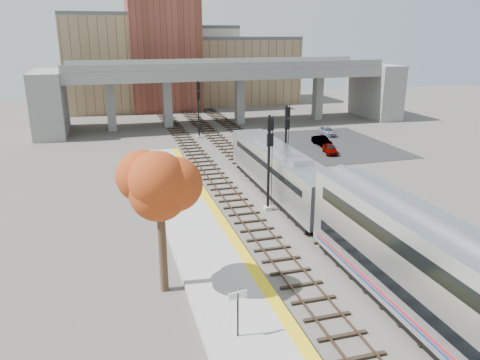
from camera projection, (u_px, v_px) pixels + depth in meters
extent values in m
plane|color=#47423D|center=(333.00, 259.00, 29.18)|extent=(160.00, 160.00, 0.00)
cube|color=#9E9E99|center=(220.00, 272.00, 27.20)|extent=(4.50, 60.00, 0.35)
cube|color=yellow|center=(251.00, 265.00, 27.65)|extent=(0.70, 60.00, 0.01)
cube|color=black|center=(231.00, 197.00, 39.75)|extent=(2.50, 95.00, 0.14)
cube|color=brown|center=(223.00, 197.00, 39.52)|extent=(0.07, 95.00, 0.14)
cube|color=brown|center=(239.00, 195.00, 39.90)|extent=(0.07, 95.00, 0.14)
cube|color=black|center=(277.00, 193.00, 40.86)|extent=(2.50, 95.00, 0.14)
cube|color=brown|center=(269.00, 192.00, 40.64)|extent=(0.07, 95.00, 0.14)
cube|color=brown|center=(285.00, 191.00, 41.02)|extent=(0.07, 95.00, 0.14)
cube|color=black|center=(319.00, 189.00, 41.93)|extent=(2.50, 95.00, 0.14)
cube|color=brown|center=(312.00, 188.00, 41.71)|extent=(0.07, 95.00, 0.14)
cube|color=brown|center=(326.00, 187.00, 42.09)|extent=(0.07, 95.00, 0.14)
cube|color=slate|center=(227.00, 72.00, 69.33)|extent=(46.00, 10.00, 1.50)
cube|color=slate|center=(235.00, 66.00, 64.56)|extent=(46.00, 0.20, 1.00)
cube|color=slate|center=(219.00, 62.00, 73.34)|extent=(46.00, 0.20, 1.00)
cube|color=slate|center=(111.00, 106.00, 66.10)|extent=(1.20, 1.60, 7.00)
cube|color=slate|center=(167.00, 103.00, 68.23)|extent=(1.20, 1.60, 7.00)
cube|color=slate|center=(240.00, 100.00, 71.15)|extent=(1.20, 1.60, 7.00)
cube|color=slate|center=(318.00, 97.00, 74.61)|extent=(1.20, 1.60, 7.00)
cube|color=slate|center=(50.00, 103.00, 63.74)|extent=(4.00, 12.00, 8.50)
cube|color=slate|center=(373.00, 90.00, 77.05)|extent=(4.00, 12.00, 8.50)
cube|color=#987E58|center=(117.00, 64.00, 83.56)|extent=(18.00, 14.00, 16.00)
cube|color=#4C4C4F|center=(113.00, 15.00, 81.04)|extent=(18.00, 14.00, 0.60)
cube|color=beige|center=(190.00, 66.00, 92.17)|extent=(16.00, 16.00, 14.00)
cube|color=#4C4C4F|center=(189.00, 27.00, 89.95)|extent=(16.00, 16.00, 0.60)
cube|color=brown|center=(164.00, 52.00, 82.34)|extent=(12.00, 10.00, 20.00)
cube|color=#987E58|center=(241.00, 71.00, 93.30)|extent=(20.00, 14.00, 12.00)
cube|color=#4C4C4F|center=(241.00, 38.00, 91.39)|extent=(20.00, 14.00, 0.60)
cube|color=black|center=(331.00, 144.00, 58.52)|extent=(14.00, 18.00, 0.04)
cube|color=#A8AAB2|center=(280.00, 169.00, 39.67)|extent=(3.00, 19.00, 3.20)
cube|color=black|center=(247.00, 139.00, 48.20)|extent=(2.20, 0.06, 1.10)
cube|color=black|center=(280.00, 163.00, 39.49)|extent=(3.02, 16.15, 0.50)
cube|color=black|center=(280.00, 190.00, 40.23)|extent=(2.70, 17.10, 0.50)
cube|color=#A8AAB2|center=(281.00, 149.00, 39.12)|extent=(1.60, 9.50, 0.40)
cube|color=black|center=(478.00, 326.00, 19.08)|extent=(3.02, 23.00, 0.65)
cube|color=#B4161D|center=(475.00, 344.00, 19.34)|extent=(3.03, 24.00, 0.12)
cube|color=navy|center=(474.00, 348.00, 19.40)|extent=(3.03, 24.00, 0.12)
cube|color=black|center=(472.00, 359.00, 19.57)|extent=(2.70, 23.75, 0.40)
cube|color=#9E9E99|center=(268.00, 208.00, 37.11)|extent=(0.60, 0.60, 0.30)
cylinder|color=black|center=(269.00, 164.00, 36.01)|extent=(0.22, 0.22, 7.57)
cube|color=black|center=(270.00, 124.00, 34.83)|extent=(0.49, 0.18, 0.97)
cube|color=black|center=(270.00, 140.00, 35.19)|extent=(0.49, 0.18, 0.97)
cube|color=#9E9E99|center=(285.00, 179.00, 44.44)|extent=(0.60, 0.60, 0.30)
cylinder|color=black|center=(286.00, 144.00, 43.39)|extent=(0.20, 0.20, 7.17)
cube|color=black|center=(288.00, 112.00, 42.26)|extent=(0.46, 0.18, 0.92)
cube|color=black|center=(287.00, 125.00, 42.61)|extent=(0.46, 0.18, 0.92)
cube|color=#9E9E99|center=(199.00, 137.00, 62.13)|extent=(0.60, 0.60, 0.30)
cylinder|color=black|center=(198.00, 110.00, 61.04)|extent=(0.21, 0.21, 7.44)
cube|color=black|center=(198.00, 86.00, 59.88)|extent=(0.48, 0.18, 0.96)
cube|color=black|center=(198.00, 96.00, 60.23)|extent=(0.48, 0.18, 0.96)
cylinder|color=black|center=(238.00, 315.00, 20.88)|extent=(0.08, 0.08, 2.20)
cube|color=white|center=(238.00, 295.00, 20.57)|extent=(0.90, 0.19, 0.35)
cylinder|color=#382619|center=(162.00, 244.00, 24.80)|extent=(0.44, 0.44, 5.54)
ellipsoid|color=red|center=(159.00, 187.00, 23.84)|extent=(3.60, 3.60, 3.96)
imported|color=#99999E|center=(330.00, 149.00, 53.87)|extent=(2.09, 3.52, 1.12)
imported|color=#99999E|center=(322.00, 141.00, 57.81)|extent=(1.34, 3.49, 1.13)
imported|color=#99999E|center=(327.00, 131.00, 63.49)|extent=(1.72, 3.82, 1.09)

